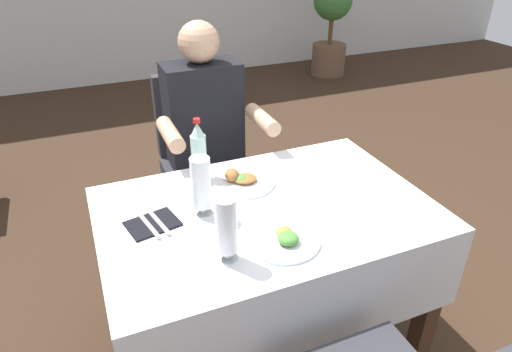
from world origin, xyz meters
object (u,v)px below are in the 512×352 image
at_px(plate_near_camera, 284,239).
at_px(napkin_cutlery_set, 153,224).
at_px(cola_bottle_primary, 199,153).
at_px(beer_glass_left, 226,230).
at_px(beer_glass_middle, 201,186).
at_px(potted_plant_corner, 331,24).
at_px(seated_diner_far, 208,139).
at_px(plate_far_diner, 242,180).
at_px(main_dining_table, 266,244).
at_px(chair_far_diner_seat, 205,157).

height_order(plate_near_camera, napkin_cutlery_set, plate_near_camera).
height_order(plate_near_camera, cola_bottle_primary, cola_bottle_primary).
height_order(beer_glass_left, beer_glass_middle, beer_glass_middle).
relative_size(beer_glass_middle, potted_plant_corner, 0.21).
bearing_deg(seated_diner_far, potted_plant_corner, 49.33).
bearing_deg(plate_far_diner, potted_plant_corner, 53.81).
bearing_deg(potted_plant_corner, beer_glass_middle, -127.28).
height_order(plate_near_camera, beer_glass_middle, beer_glass_middle).
bearing_deg(main_dining_table, beer_glass_middle, 167.69).
bearing_deg(chair_far_diner_seat, potted_plant_corner, 48.31).
relative_size(cola_bottle_primary, napkin_cutlery_set, 1.33).
distance_m(plate_near_camera, cola_bottle_primary, 0.54).
distance_m(beer_glass_left, beer_glass_middle, 0.27).
distance_m(chair_far_diner_seat, beer_glass_middle, 0.83).
height_order(cola_bottle_primary, napkin_cutlery_set, cola_bottle_primary).
height_order(chair_far_diner_seat, cola_bottle_primary, cola_bottle_primary).
xyz_separation_m(plate_near_camera, plate_far_diner, (0.01, 0.40, 0.00)).
height_order(chair_far_diner_seat, plate_near_camera, chair_far_diner_seat).
bearing_deg(seated_diner_far, plate_far_diner, -91.17).
bearing_deg(main_dining_table, beer_glass_left, -136.34).
relative_size(seated_diner_far, beer_glass_middle, 5.62).
bearing_deg(plate_near_camera, beer_glass_left, -176.77).
distance_m(main_dining_table, beer_glass_middle, 0.37).
bearing_deg(cola_bottle_primary, beer_glass_middle, -104.57).
bearing_deg(plate_far_diner, chair_far_diner_seat, 87.96).
bearing_deg(cola_bottle_primary, beer_glass_left, -97.48).
relative_size(seated_diner_far, potted_plant_corner, 1.17).
distance_m(main_dining_table, beer_glass_left, 0.42).
relative_size(seated_diner_far, cola_bottle_primary, 4.83).
bearing_deg(beer_glass_left, cola_bottle_primary, 82.52).
distance_m(seated_diner_far, plate_near_camera, 0.89).
bearing_deg(napkin_cutlery_set, beer_glass_left, -56.84).
bearing_deg(chair_far_diner_seat, main_dining_table, -90.00).
bearing_deg(potted_plant_corner, plate_far_diner, -126.19).
relative_size(beer_glass_left, napkin_cutlery_set, 1.13).
distance_m(plate_far_diner, beer_glass_middle, 0.27).
relative_size(plate_near_camera, potted_plant_corner, 0.23).
distance_m(plate_far_diner, beer_glass_left, 0.47).
distance_m(plate_far_diner, napkin_cutlery_set, 0.41).
distance_m(main_dining_table, napkin_cutlery_set, 0.45).
distance_m(plate_near_camera, plate_far_diner, 0.40).
height_order(beer_glass_left, potted_plant_corner, potted_plant_corner).
distance_m(cola_bottle_primary, potted_plant_corner, 3.99).
bearing_deg(beer_glass_middle, chair_far_diner_seat, 73.03).
bearing_deg(main_dining_table, plate_far_diner, 96.26).
distance_m(chair_far_diner_seat, beer_glass_left, 1.08).
bearing_deg(cola_bottle_primary, plate_far_diner, -37.34).
height_order(main_dining_table, beer_glass_middle, beer_glass_middle).
height_order(chair_far_diner_seat, plate_far_diner, chair_far_diner_seat).
bearing_deg(cola_bottle_primary, seated_diner_far, 68.58).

